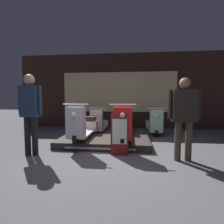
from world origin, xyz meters
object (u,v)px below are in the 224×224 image
(scooter_backrow_1, at_px, (126,123))
(person_right_browsing, at_px, (184,112))
(price_sign_board, at_px, (120,134))
(person_left_browsing, at_px, (30,108))
(scooter_display_left, at_px, (83,126))
(scooter_backrow_2, at_px, (154,124))
(scooter_display_right, at_px, (124,126))
(scooter_backrow_0, at_px, (100,123))

(scooter_backrow_1, bearing_deg, person_right_browsing, -66.68)
(scooter_backrow_1, relative_size, price_sign_board, 1.92)
(person_left_browsing, distance_m, person_right_browsing, 3.27)
(person_right_browsing, bearing_deg, scooter_display_left, 158.46)
(scooter_backrow_1, xyz_separation_m, scooter_backrow_2, (1.01, 0.00, 0.00))
(scooter_backrow_2, bearing_deg, person_left_browsing, -136.87)
(person_right_browsing, bearing_deg, scooter_display_right, 143.34)
(scooter_display_left, height_order, price_sign_board, scooter_display_left)
(scooter_display_right, bearing_deg, scooter_backrow_1, 89.64)
(scooter_backrow_1, distance_m, price_sign_board, 2.67)
(person_left_browsing, bearing_deg, scooter_display_left, 44.87)
(scooter_display_right, bearing_deg, price_sign_board, -94.92)
(scooter_display_left, distance_m, scooter_backrow_0, 1.94)
(scooter_display_left, height_order, scooter_backrow_0, scooter_display_left)
(scooter_display_right, relative_size, scooter_backrow_1, 1.00)
(scooter_display_left, height_order, scooter_backrow_2, scooter_display_left)
(scooter_display_left, xyz_separation_m, person_right_browsing, (2.34, -0.93, 0.47))
(scooter_display_left, bearing_deg, scooter_backrow_1, 60.03)
(scooter_display_right, xyz_separation_m, person_left_browsing, (-2.03, -0.93, 0.51))
(scooter_display_left, bearing_deg, person_left_browsing, -135.13)
(scooter_display_left, xyz_separation_m, scooter_backrow_1, (1.11, 1.93, -0.19))
(scooter_backrow_0, xyz_separation_m, scooter_backrow_1, (1.01, 0.00, 0.00))
(scooter_display_right, height_order, person_left_browsing, person_left_browsing)
(price_sign_board, bearing_deg, scooter_backrow_1, 88.39)
(scooter_display_right, xyz_separation_m, person_right_browsing, (1.24, -0.93, 0.47))
(scooter_backrow_2, relative_size, person_right_browsing, 1.08)
(scooter_display_right, relative_size, scooter_backrow_0, 1.00)
(scooter_display_left, bearing_deg, scooter_backrow_2, 42.34)
(scooter_display_right, xyz_separation_m, scooter_backrow_0, (-0.99, 1.93, -0.19))
(scooter_display_right, height_order, price_sign_board, scooter_display_right)
(person_right_browsing, bearing_deg, person_left_browsing, -180.00)
(scooter_backrow_0, height_order, scooter_backrow_1, same)
(scooter_backrow_1, bearing_deg, price_sign_board, -91.61)
(scooter_backrow_0, bearing_deg, price_sign_board, -70.72)
(person_left_browsing, height_order, person_right_browsing, person_left_browsing)
(scooter_backrow_0, bearing_deg, scooter_display_left, -93.18)
(scooter_backrow_2, bearing_deg, scooter_display_left, -137.66)
(scooter_backrow_2, bearing_deg, price_sign_board, -112.10)
(scooter_display_right, xyz_separation_m, scooter_backrow_2, (1.02, 1.93, -0.19))
(scooter_display_left, xyz_separation_m, price_sign_board, (1.04, -0.73, -0.06))
(scooter_backrow_0, distance_m, price_sign_board, 2.82)
(scooter_backrow_0, relative_size, scooter_backrow_2, 1.00)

